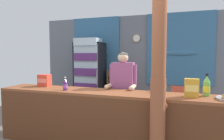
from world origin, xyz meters
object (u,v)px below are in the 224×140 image
at_px(drink_fridge, 89,71).
at_px(snack_box_crackers, 44,80).
at_px(snack_box_choco_powder, 192,88).
at_px(soda_bottle_grape_soda, 65,85).
at_px(soda_bottle_lime_soda, 207,87).
at_px(timber_post, 158,82).
at_px(bottle_shelf_rack, 117,89).
at_px(plastic_lawn_chair, 183,103).
at_px(shopkeeper, 123,84).
at_px(banana_bunch, 159,88).
at_px(stall_counter, 106,115).

distance_m(drink_fridge, snack_box_crackers, 1.86).
bearing_deg(snack_box_choco_powder, snack_box_crackers, 176.26).
height_order(soda_bottle_grape_soda, snack_box_crackers, soda_bottle_grape_soda).
relative_size(drink_fridge, snack_box_crackers, 8.89).
distance_m(soda_bottle_lime_soda, soda_bottle_grape_soda, 2.17).
bearing_deg(timber_post, snack_box_choco_powder, 38.35).
bearing_deg(bottle_shelf_rack, plastic_lawn_chair, -23.60).
bearing_deg(snack_box_choco_powder, soda_bottle_grape_soda, -177.47).
xyz_separation_m(shopkeeper, snack_box_choco_powder, (1.11, -0.48, 0.07)).
xyz_separation_m(snack_box_choco_powder, banana_bunch, (-0.46, 0.24, -0.07)).
bearing_deg(stall_counter, snack_box_choco_powder, 4.29).
bearing_deg(drink_fridge, snack_box_crackers, -92.00).
relative_size(shopkeeper, soda_bottle_lime_soda, 4.81).
distance_m(bottle_shelf_rack, snack_box_crackers, 2.24).
bearing_deg(bottle_shelf_rack, shopkeeper, -69.65).
relative_size(stall_counter, plastic_lawn_chair, 4.49).
bearing_deg(soda_bottle_grape_soda, drink_fridge, 104.29).
bearing_deg(drink_fridge, plastic_lawn_chair, -13.00).
relative_size(soda_bottle_lime_soda, snack_box_choco_powder, 1.25).
relative_size(plastic_lawn_chair, banana_bunch, 3.23).
bearing_deg(snack_box_crackers, soda_bottle_lime_soda, -0.35).
xyz_separation_m(soda_bottle_lime_soda, snack_box_choco_powder, (-0.21, -0.15, -0.01)).
relative_size(shopkeeper, snack_box_choco_powder, 6.01).
height_order(drink_fridge, soda_bottle_grape_soda, drink_fridge).
bearing_deg(snack_box_crackers, drink_fridge, 88.00).
relative_size(timber_post, snack_box_choco_powder, 9.34).
height_order(bottle_shelf_rack, soda_bottle_lime_soda, soda_bottle_lime_soda).
bearing_deg(plastic_lawn_chair, drink_fridge, 167.00).
bearing_deg(soda_bottle_lime_soda, snack_box_choco_powder, -144.45).
bearing_deg(stall_counter, bottle_shelf_rack, 102.88).
relative_size(bottle_shelf_rack, snack_box_crackers, 5.00).
bearing_deg(soda_bottle_grape_soda, stall_counter, -0.48).
bearing_deg(bottle_shelf_rack, snack_box_choco_powder, -51.52).
xyz_separation_m(shopkeeper, soda_bottle_lime_soda, (1.32, -0.33, 0.08)).
bearing_deg(snack_box_choco_powder, shopkeeper, 156.56).
bearing_deg(plastic_lawn_chair, shopkeeper, -137.46).
bearing_deg(drink_fridge, snack_box_choco_powder, -39.13).
relative_size(bottle_shelf_rack, banana_bunch, 4.14).
bearing_deg(shopkeeper, bottle_shelf_rack, 110.35).
bearing_deg(drink_fridge, banana_bunch, -41.23).
bearing_deg(snack_box_crackers, timber_post, -13.27).
distance_m(drink_fridge, bottle_shelf_rack, 0.91).
xyz_separation_m(stall_counter, drink_fridge, (-1.26, 2.11, 0.49)).
bearing_deg(timber_post, bottle_shelf_rack, 117.61).
bearing_deg(bottle_shelf_rack, snack_box_crackers, -111.42).
relative_size(timber_post, shopkeeper, 1.55).
relative_size(drink_fridge, banana_bunch, 7.36).
xyz_separation_m(plastic_lawn_chair, banana_bunch, (-0.41, -1.21, 0.49)).
relative_size(stall_counter, drink_fridge, 1.97).
xyz_separation_m(snack_box_choco_powder, snack_box_crackers, (-2.55, 0.17, -0.02)).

